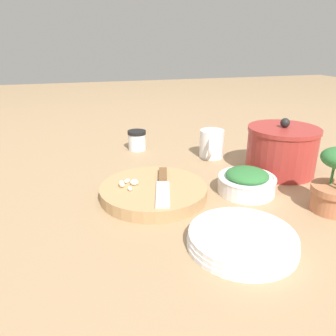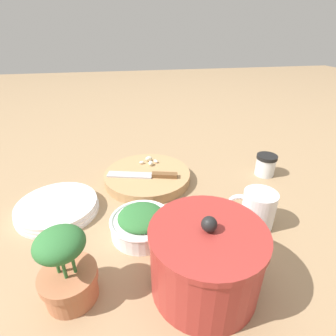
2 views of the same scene
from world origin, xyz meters
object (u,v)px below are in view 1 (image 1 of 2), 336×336
(chef_knife, at_px, (163,184))
(herb_bowl, at_px, (247,181))
(spice_jar, at_px, (137,140))
(garlic_cloves, at_px, (128,183))
(plate_stack, at_px, (242,239))
(cutting_board, at_px, (154,191))
(potted_herb, at_px, (335,185))
(coffee_mug, at_px, (211,144))
(stock_pot, at_px, (282,150))

(chef_knife, relative_size, herb_bowl, 1.44)
(spice_jar, bearing_deg, chef_knife, -1.06)
(garlic_cloves, height_order, plate_stack, garlic_cloves)
(cutting_board, distance_m, potted_herb, 0.44)
(coffee_mug, bearing_deg, chef_knife, -43.72)
(coffee_mug, distance_m, stock_pot, 0.24)
(garlic_cloves, relative_size, stock_pot, 0.31)
(chef_knife, xyz_separation_m, garlic_cloves, (-0.02, -0.09, 0.00))
(cutting_board, relative_size, chef_knife, 1.25)
(chef_knife, bearing_deg, stock_pot, -155.51)
(chef_knife, relative_size, plate_stack, 1.01)
(plate_stack, xyz_separation_m, potted_herb, (-0.07, 0.28, 0.05))
(coffee_mug, relative_size, plate_stack, 0.52)
(chef_knife, distance_m, garlic_cloves, 0.09)
(chef_knife, bearing_deg, garlic_cloves, 1.99)
(chef_knife, relative_size, garlic_cloves, 3.36)
(garlic_cloves, bearing_deg, coffee_mug, 125.13)
(herb_bowl, bearing_deg, stock_pot, 121.14)
(cutting_board, bearing_deg, garlic_cloves, -103.85)
(coffee_mug, bearing_deg, plate_stack, -15.98)
(spice_jar, height_order, coffee_mug, coffee_mug)
(garlic_cloves, relative_size, potted_herb, 0.42)
(cutting_board, height_order, potted_herb, potted_herb)
(cutting_board, bearing_deg, herb_bowl, 80.49)
(herb_bowl, bearing_deg, plate_stack, -29.94)
(chef_knife, height_order, garlic_cloves, garlic_cloves)
(spice_jar, xyz_separation_m, stock_pot, (0.34, 0.39, 0.04))
(cutting_board, distance_m, chef_knife, 0.03)
(spice_jar, xyz_separation_m, potted_herb, (0.59, 0.36, 0.03))
(coffee_mug, xyz_separation_m, plate_stack, (0.51, -0.15, -0.03))
(garlic_cloves, bearing_deg, chef_knife, 77.04)
(coffee_mug, xyz_separation_m, potted_herb, (0.44, 0.13, 0.02))
(chef_knife, distance_m, stock_pot, 0.40)
(spice_jar, height_order, stock_pot, stock_pot)
(chef_knife, bearing_deg, herb_bowl, -174.45)
(herb_bowl, xyz_separation_m, stock_pot, (-0.10, 0.17, 0.04))
(cutting_board, bearing_deg, chef_knife, 79.45)
(plate_stack, relative_size, potted_herb, 1.39)
(spice_jar, distance_m, plate_stack, 0.67)
(stock_pot, distance_m, potted_herb, 0.25)
(cutting_board, xyz_separation_m, garlic_cloves, (-0.02, -0.06, 0.02))
(chef_knife, height_order, stock_pot, stock_pot)
(herb_bowl, height_order, potted_herb, potted_herb)
(garlic_cloves, bearing_deg, potted_herb, 66.04)
(chef_knife, distance_m, spice_jar, 0.41)
(garlic_cloves, height_order, coffee_mug, coffee_mug)
(spice_jar, relative_size, coffee_mug, 0.63)
(coffee_mug, distance_m, plate_stack, 0.53)
(cutting_board, distance_m, coffee_mug, 0.37)
(cutting_board, distance_m, stock_pot, 0.43)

